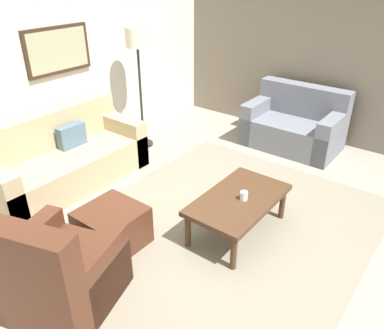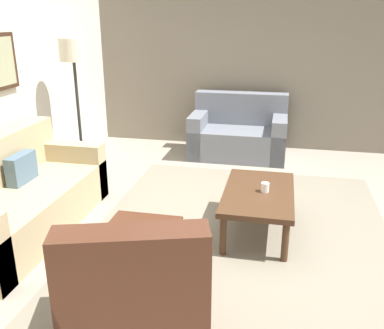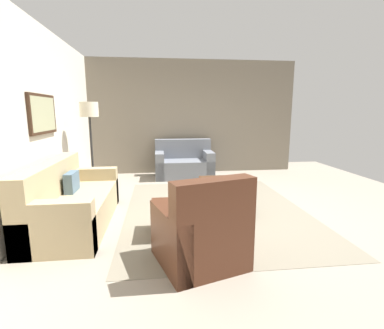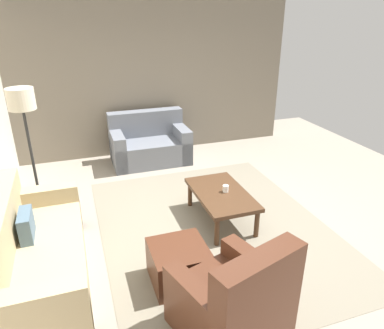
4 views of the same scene
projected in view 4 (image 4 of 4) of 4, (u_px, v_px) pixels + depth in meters
name	position (u px, v px, depth m)	size (l,w,h in m)	color
ground_plane	(214.00, 228.00, 4.56)	(8.00, 8.00, 0.00)	gray
stone_feature_panel	(155.00, 78.00, 6.60)	(0.12, 5.20, 2.80)	slate
area_rug	(214.00, 227.00, 4.55)	(3.51, 2.78, 0.01)	gray
couch_main	(29.00, 258.00, 3.53)	(1.98, 0.87, 0.88)	tan
couch_loveseat	(149.00, 145.00, 6.49)	(0.84, 1.35, 0.88)	slate
armchair_leather	(235.00, 306.00, 2.94)	(1.00, 1.00, 0.95)	#4C2819
ottoman	(179.00, 264.00, 3.60)	(0.56, 0.56, 0.40)	#4C2819
coffee_table	(221.00, 196.00, 4.59)	(1.10, 0.64, 0.41)	#472D1C
cup	(226.00, 189.00, 4.56)	(0.07, 0.07, 0.09)	white
lamp_standing	(24.00, 113.00, 4.32)	(0.32, 0.32, 1.71)	black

